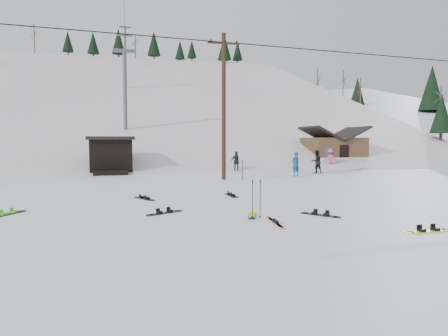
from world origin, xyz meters
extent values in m
plane|color=white|center=(0.00, 0.00, 0.00)|extent=(200.00, 200.00, 0.00)
cube|color=silver|center=(0.00, 55.00, -12.00)|extent=(60.00, 85.24, 65.97)
cube|color=white|center=(38.00, 50.00, -11.00)|extent=(45.66, 93.98, 54.59)
cylinder|color=#3A2819|center=(2.00, 14.00, 4.50)|extent=(0.26, 0.26, 9.00)
cube|color=#3A2819|center=(2.00, 14.00, 8.40)|extent=(2.00, 0.12, 0.12)
cylinder|color=black|center=(2.00, 14.00, 8.52)|extent=(0.08, 0.08, 0.12)
cylinder|color=#595B60|center=(3.10, 13.60, 0.90)|extent=(0.07, 0.07, 1.80)
cube|color=white|center=(3.10, 13.56, 1.55)|extent=(0.50, 0.04, 0.60)
cube|color=black|center=(-5.00, 21.00, 1.25)|extent=(3.00, 3.00, 2.50)
cube|color=black|center=(-5.00, 21.00, 2.62)|extent=(3.40, 3.40, 0.25)
cube|color=black|center=(-5.00, 19.20, 0.15)|extent=(2.40, 1.20, 0.30)
cylinder|color=#595B60|center=(-4.00, 30.00, 7.25)|extent=(0.36, 0.36, 8.00)
cube|color=#595B60|center=(-4.00, 30.00, 11.05)|extent=(2.20, 0.30, 0.30)
cylinder|color=#595B60|center=(-4.00, 50.00, 13.75)|extent=(0.36, 0.36, 8.00)
cube|color=#595B60|center=(-4.00, 50.00, 17.55)|extent=(2.20, 0.30, 0.30)
cylinder|color=#595B60|center=(-4.00, 70.00, 20.25)|extent=(0.36, 0.36, 8.00)
cube|color=#595B60|center=(-4.00, 70.00, 24.05)|extent=(2.20, 0.30, 0.30)
cube|color=brown|center=(15.00, 24.00, 1.35)|extent=(5.00, 4.00, 2.70)
cube|color=black|center=(13.65, 24.00, 3.05)|extent=(2.69, 4.40, 1.43)
cube|color=black|center=(16.35, 24.00, 3.05)|extent=(2.69, 4.40, 1.43)
cube|color=black|center=(15.00, 21.98, 1.10)|extent=(0.90, 0.06, 1.90)
cube|color=#1A56AD|center=(0.11, 2.10, 0.01)|extent=(0.57, 1.07, 0.02)
cylinder|color=#1A56AD|center=(0.28, 2.59, 0.01)|extent=(0.24, 0.24, 0.02)
cylinder|color=#1A56AD|center=(-0.06, 1.60, 0.01)|extent=(0.24, 0.24, 0.02)
cube|color=#FCF40D|center=(0.17, 2.28, 0.06)|extent=(0.20, 0.18, 0.07)
cube|color=#FCF40D|center=(0.05, 1.92, 0.06)|extent=(0.20, 0.18, 0.07)
cube|color=red|center=(0.45, 0.84, 0.01)|extent=(0.24, 1.63, 0.02)
cube|color=black|center=(0.45, 0.84, 0.06)|extent=(0.11, 0.30, 0.07)
cube|color=red|center=(0.47, 1.01, 0.01)|extent=(0.24, 1.63, 0.02)
cube|color=black|center=(0.47, 1.01, 0.06)|extent=(0.11, 0.30, 0.07)
cylinder|color=black|center=(-0.01, 1.68, 0.60)|extent=(0.02, 0.02, 1.19)
cylinder|color=black|center=(-0.01, 1.68, 0.06)|extent=(0.09, 0.09, 0.01)
cylinder|color=black|center=(-0.01, 1.68, 1.17)|extent=(0.04, 0.04, 0.11)
cylinder|color=black|center=(0.24, 1.68, 0.60)|extent=(0.02, 0.02, 1.19)
cylinder|color=black|center=(0.24, 1.68, 0.06)|extent=(0.09, 0.09, 0.01)
cylinder|color=black|center=(0.24, 1.68, 1.17)|extent=(0.04, 0.04, 0.11)
cube|color=black|center=(-2.62, 3.27, 0.01)|extent=(1.15, 0.82, 0.02)
cylinder|color=black|center=(-2.11, 3.56, 0.01)|extent=(0.27, 0.27, 0.02)
cylinder|color=black|center=(-3.13, 2.98, 0.01)|extent=(0.27, 0.27, 0.02)
cube|color=black|center=(-2.44, 3.37, 0.06)|extent=(0.22, 0.24, 0.08)
cube|color=black|center=(-2.81, 3.16, 0.06)|extent=(0.22, 0.24, 0.08)
cube|color=black|center=(-3.16, 6.78, 0.01)|extent=(0.82, 1.16, 0.02)
cylinder|color=black|center=(-3.45, 7.29, 0.01)|extent=(0.27, 0.27, 0.02)
cylinder|color=black|center=(-2.87, 6.26, 0.01)|extent=(0.27, 0.27, 0.02)
cube|color=black|center=(-3.27, 6.96, 0.06)|extent=(0.24, 0.22, 0.08)
cube|color=black|center=(-3.06, 6.59, 0.06)|extent=(0.24, 0.22, 0.08)
cube|color=black|center=(-7.71, 4.26, 0.01)|extent=(0.85, 1.16, 0.02)
cylinder|color=black|center=(-7.40, 4.77, 0.01)|extent=(0.27, 0.27, 0.02)
cube|color=#4AC917|center=(-7.60, 4.45, 0.06)|extent=(0.24, 0.23, 0.08)
cube|color=#4AC917|center=(-7.82, 4.08, 0.06)|extent=(0.24, 0.23, 0.08)
cube|color=black|center=(2.33, 1.70, 0.01)|extent=(0.91, 1.08, 0.02)
cylinder|color=black|center=(2.68, 1.24, 0.01)|extent=(0.27, 0.27, 0.02)
cylinder|color=black|center=(1.98, 2.16, 0.01)|extent=(0.27, 0.27, 0.02)
cube|color=black|center=(2.46, 1.53, 0.06)|extent=(0.24, 0.23, 0.08)
cube|color=black|center=(2.20, 1.86, 0.06)|extent=(0.24, 0.23, 0.08)
cube|color=#E3F91B|center=(4.07, -1.13, 0.01)|extent=(1.23, 0.31, 0.03)
cylinder|color=#E3F91B|center=(4.68, -1.11, 0.01)|extent=(0.28, 0.28, 0.03)
cylinder|color=#E3F91B|center=(3.46, -1.14, 0.01)|extent=(0.28, 0.28, 0.03)
cube|color=black|center=(4.29, -1.12, 0.07)|extent=(0.16, 0.20, 0.08)
cube|color=black|center=(3.85, -1.13, 0.07)|extent=(0.16, 0.20, 0.08)
cube|color=black|center=(0.64, 6.88, 0.01)|extent=(0.34, 1.19, 0.02)
cylinder|color=black|center=(0.60, 7.47, 0.01)|extent=(0.27, 0.27, 0.02)
cylinder|color=black|center=(0.68, 6.30, 0.01)|extent=(0.27, 0.27, 0.02)
cube|color=black|center=(0.63, 7.10, 0.06)|extent=(0.20, 0.16, 0.08)
cube|color=black|center=(0.65, 6.67, 0.06)|extent=(0.20, 0.16, 0.08)
imported|color=#0C5A7A|center=(7.30, 15.07, 0.84)|extent=(0.71, 0.57, 1.68)
imported|color=black|center=(9.91, 17.20, 0.86)|extent=(0.87, 0.69, 1.72)
imported|color=#E24F96|center=(12.88, 20.56, 0.85)|extent=(1.19, 0.81, 1.71)
imported|color=#171F3A|center=(4.34, 19.51, 0.81)|extent=(1.01, 0.60, 1.62)
camera|label=1|loc=(-3.78, -10.17, 2.47)|focal=32.00mm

